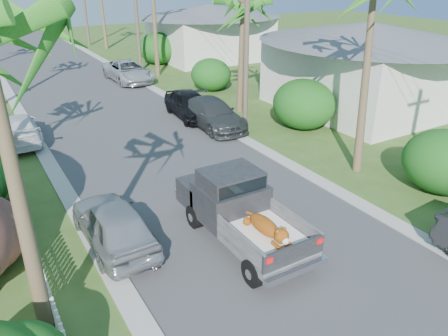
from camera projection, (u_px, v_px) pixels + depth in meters
ground at (351, 318)px, 10.26m from camera, size 120.00×120.00×0.00m
road at (79, 88)px, 29.74m from camera, size 8.00×100.00×0.02m
curb_left at (11, 97)px, 27.72m from camera, size 0.60×100.00×0.06m
curb_right at (139, 80)px, 31.74m from camera, size 0.60×100.00×0.06m
pickup_truck at (236, 206)px, 13.05m from camera, size 1.98×5.12×2.06m
parked_car_rm at (212, 114)px, 22.28m from camera, size 2.06×4.87×1.40m
parked_car_rf at (189, 105)px, 23.69m from camera, size 2.05×4.41×1.46m
parked_car_rd at (128, 71)px, 31.27m from camera, size 2.50×5.27×1.45m
parked_car_ln at (113, 224)px, 12.72m from camera, size 1.71×4.14×1.40m
parked_car_lf at (17, 129)px, 20.30m from camera, size 1.93×4.55×1.31m
palm_r_b at (242, 1)px, 22.54m from camera, size 4.40×4.40×7.20m
shrub_r_a at (445, 162)px, 15.67m from camera, size 2.80×3.08×2.30m
shrub_r_b at (304, 104)px, 21.95m from camera, size 3.00×3.30×2.50m
shrub_r_c at (211, 75)px, 28.91m from camera, size 2.60×2.86×2.10m
shrub_r_d at (158, 48)px, 36.83m from camera, size 3.20×3.52×2.60m
picket_fence at (36, 259)px, 11.54m from camera, size 0.10×11.00×1.00m
house_right_near at (364, 70)px, 24.76m from camera, size 8.00×9.00×4.80m
house_right_far at (210, 34)px, 38.82m from camera, size 9.00×8.00×4.60m
utility_pole_b at (247, 34)px, 21.08m from camera, size 1.60×0.26×9.00m
utility_pole_c at (136, 10)px, 32.77m from camera, size 1.60×0.26×9.00m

